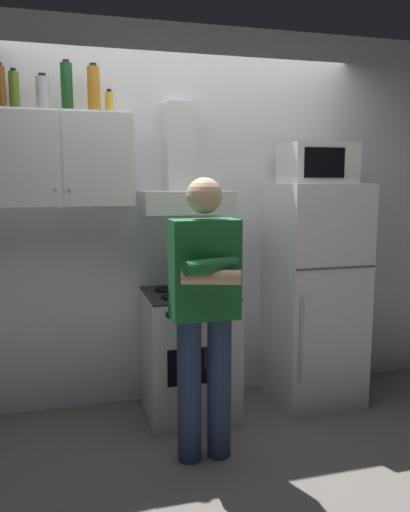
{
  "coord_description": "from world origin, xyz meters",
  "views": [
    {
      "loc": [
        -0.84,
        -3.08,
        1.63
      ],
      "look_at": [
        0.0,
        0.0,
        1.15
      ],
      "focal_mm": 35.96,
      "sensor_mm": 36.0,
      "label": 1
    }
  ],
  "objects": [
    {
      "name": "ground_plane",
      "position": [
        0.0,
        0.0,
        0.0
      ],
      "size": [
        7.0,
        7.0,
        0.0
      ],
      "primitive_type": "plane",
      "color": "slate"
    },
    {
      "name": "back_wall_tiled",
      "position": [
        0.0,
        0.6,
        1.35
      ],
      "size": [
        4.8,
        0.1,
        2.7
      ],
      "primitive_type": "cube",
      "color": "white",
      "rests_on": "ground_plane"
    },
    {
      "name": "upper_cabinet",
      "position": [
        -0.85,
        0.37,
        1.75
      ],
      "size": [
        0.9,
        0.37,
        0.6
      ],
      "color": "white"
    },
    {
      "name": "stove_oven",
      "position": [
        -0.05,
        0.25,
        0.43
      ],
      "size": [
        0.6,
        0.62,
        0.87
      ],
      "color": "white",
      "rests_on": "ground_plane"
    },
    {
      "name": "range_hood",
      "position": [
        -0.05,
        0.38,
        1.6
      ],
      "size": [
        0.6,
        0.44,
        0.75
      ],
      "color": "white"
    },
    {
      "name": "refrigerator",
      "position": [
        0.9,
        0.25,
        0.8
      ],
      "size": [
        0.6,
        0.62,
        1.6
      ],
      "color": "white",
      "rests_on": "ground_plane"
    },
    {
      "name": "microwave",
      "position": [
        0.9,
        0.27,
        1.74
      ],
      "size": [
        0.48,
        0.37,
        0.28
      ],
      "color": "silver",
      "rests_on": "refrigerator"
    },
    {
      "name": "person_standing",
      "position": [
        -0.1,
        -0.36,
        0.9
      ],
      "size": [
        0.38,
        0.33,
        1.64
      ],
      "color": "navy",
      "rests_on": "ground_plane"
    },
    {
      "name": "bottle_liquor_amber",
      "position": [
        -0.64,
        0.35,
        2.19
      ],
      "size": [
        0.08,
        0.08,
        0.3
      ],
      "color": "#B7721E",
      "rests_on": "upper_cabinet"
    },
    {
      "name": "bottle_wine_green",
      "position": [
        -0.8,
        0.39,
        2.2
      ],
      "size": [
        0.08,
        0.08,
        0.32
      ],
      "color": "#19471E",
      "rests_on": "upper_cabinet"
    },
    {
      "name": "bottle_canister_steel",
      "position": [
        -0.94,
        0.37,
        2.16
      ],
      "size": [
        0.08,
        0.08,
        0.23
      ],
      "color": "#B2B5BA",
      "rests_on": "upper_cabinet"
    },
    {
      "name": "bottle_beer_brown",
      "position": [
        -1.19,
        0.36,
        2.18
      ],
      "size": [
        0.06,
        0.06,
        0.28
      ],
      "color": "brown",
      "rests_on": "upper_cabinet"
    },
    {
      "name": "bottle_olive_oil",
      "position": [
        -1.11,
        0.39,
        2.17
      ],
      "size": [
        0.06,
        0.06,
        0.25
      ],
      "color": "#4C6B19",
      "rests_on": "upper_cabinet"
    },
    {
      "name": "bottle_spice_jar",
      "position": [
        -0.53,
        0.41,
        2.12
      ],
      "size": [
        0.05,
        0.05,
        0.16
      ],
      "color": "gold",
      "rests_on": "upper_cabinet"
    }
  ]
}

